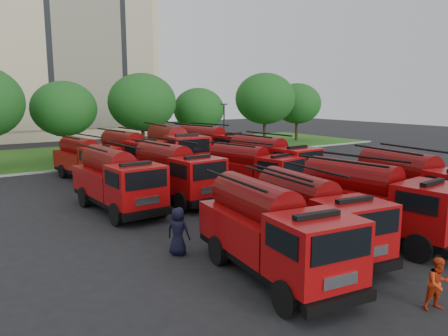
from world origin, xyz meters
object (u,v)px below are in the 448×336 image
at_px(fire_truck_10, 173,149).
at_px(firefighter_3, 420,221).
at_px(fire_truck_6, 251,170).
at_px(firefighter_4, 179,255).
at_px(fire_truck_4, 117,180).
at_px(fire_truck_0, 271,231).
at_px(fire_truck_1, 313,215).
at_px(fire_truck_2, 373,201).
at_px(firefighter_5, 296,184).
at_px(fire_truck_9, 130,153).
at_px(fire_truck_11, 211,147).
at_px(fire_truck_3, 415,186).
at_px(firefighter_1, 436,309).
at_px(fire_truck_5, 174,172).
at_px(fire_truck_7, 270,161).
at_px(fire_truck_8, 86,159).

xyz_separation_m(fire_truck_10, firefighter_3, (3.55, -18.32, -1.81)).
xyz_separation_m(fire_truck_6, firefighter_4, (-8.55, -6.55, -1.48)).
distance_m(fire_truck_4, fire_truck_6, 8.15).
xyz_separation_m(fire_truck_0, fire_truck_1, (2.70, 0.79, -0.07)).
distance_m(fire_truck_2, fire_truck_4, 12.54).
xyz_separation_m(fire_truck_1, firefighter_5, (8.50, 9.76, -1.48)).
bearing_deg(fire_truck_4, firefighter_3, -43.82).
distance_m(fire_truck_9, fire_truck_11, 6.89).
xyz_separation_m(fire_truck_3, fire_truck_11, (0.22, 18.37, 0.08)).
height_order(fire_truck_6, firefighter_1, fire_truck_6).
distance_m(fire_truck_1, fire_truck_11, 20.28).
bearing_deg(fire_truck_11, fire_truck_5, -144.43).
bearing_deg(fire_truck_5, fire_truck_2, -75.15).
relative_size(fire_truck_9, firefighter_5, 4.62).
xyz_separation_m(fire_truck_1, fire_truck_3, (7.34, 0.45, 0.14)).
bearing_deg(fire_truck_5, firefighter_1, -94.06).
xyz_separation_m(fire_truck_0, firefighter_1, (2.37, -4.37, -1.55)).
bearing_deg(firefighter_3, firefighter_4, -8.79).
relative_size(fire_truck_6, fire_truck_7, 0.93).
distance_m(fire_truck_8, fire_truck_9, 3.27).
bearing_deg(fire_truck_0, firefighter_3, 12.65).
distance_m(fire_truck_4, firefighter_5, 12.44).
bearing_deg(fire_truck_11, fire_truck_10, 174.50).
height_order(fire_truck_8, firefighter_3, fire_truck_8).
relative_size(fire_truck_3, fire_truck_5, 1.03).
height_order(fire_truck_6, fire_truck_8, fire_truck_6).
xyz_separation_m(fire_truck_4, fire_truck_8, (1.26, 9.36, -0.13)).
relative_size(fire_truck_10, firefighter_5, 5.09).
height_order(fire_truck_5, fire_truck_9, fire_truck_9).
relative_size(fire_truck_1, fire_truck_7, 0.92).
height_order(fire_truck_6, firefighter_4, fire_truck_6).
bearing_deg(fire_truck_6, fire_truck_5, 154.93).
height_order(fire_truck_11, firefighter_5, fire_truck_11).
distance_m(fire_truck_5, fire_truck_8, 9.31).
distance_m(fire_truck_3, fire_truck_6, 9.31).
relative_size(fire_truck_0, fire_truck_11, 0.90).
bearing_deg(fire_truck_3, fire_truck_5, 137.50).
relative_size(fire_truck_7, fire_truck_11, 0.93).
bearing_deg(firefighter_3, fire_truck_11, -86.93).
xyz_separation_m(fire_truck_11, firefighter_5, (0.94, -9.06, -1.71)).
bearing_deg(firefighter_1, fire_truck_3, 58.90).
bearing_deg(fire_truck_11, fire_truck_8, 165.28).
bearing_deg(fire_truck_10, fire_truck_4, -127.15).
distance_m(fire_truck_1, fire_truck_3, 7.36).
height_order(fire_truck_2, fire_truck_5, fire_truck_5).
bearing_deg(fire_truck_7, fire_truck_3, -90.37).
xyz_separation_m(fire_truck_4, fire_truck_11, (11.39, 8.74, 0.11)).
bearing_deg(fire_truck_10, firefighter_4, -111.86).
distance_m(fire_truck_3, fire_truck_4, 14.75).
xyz_separation_m(firefighter_1, firefighter_4, (-3.95, 7.84, 0.00)).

